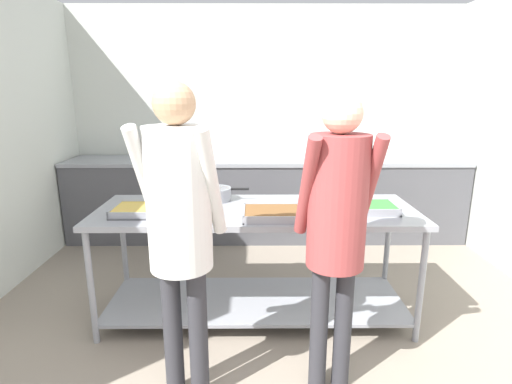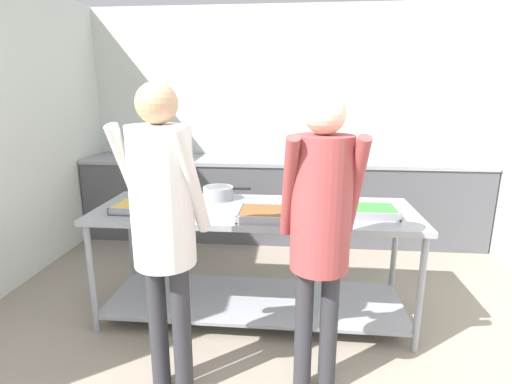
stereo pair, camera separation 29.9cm
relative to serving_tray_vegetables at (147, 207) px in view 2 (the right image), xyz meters
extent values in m
cube|color=silver|center=(0.89, 2.22, 0.44)|extent=(4.67, 0.06, 2.65)
cube|color=#4C4C51|center=(0.89, 1.85, -0.44)|extent=(4.51, 0.62, 0.90)
cube|color=gray|center=(0.89, 1.85, 0.03)|extent=(4.51, 0.65, 0.04)
cube|color=black|center=(1.63, 1.85, 0.04)|extent=(0.54, 0.41, 0.02)
cube|color=gray|center=(0.77, 0.12, -0.05)|extent=(2.33, 0.80, 0.04)
cube|color=gray|center=(0.77, 0.12, -0.77)|extent=(2.25, 0.72, 0.02)
cylinder|color=gray|center=(-0.35, -0.23, -0.48)|extent=(0.04, 0.04, 0.82)
cylinder|color=gray|center=(1.88, -0.23, -0.48)|extent=(0.04, 0.04, 0.82)
cylinder|color=gray|center=(-0.35, 0.47, -0.48)|extent=(0.04, 0.04, 0.82)
cylinder|color=gray|center=(1.88, 0.47, -0.48)|extent=(0.04, 0.04, 0.82)
cube|color=gray|center=(0.00, 0.00, -0.02)|extent=(0.45, 0.31, 0.01)
cube|color=gold|center=(0.00, 0.00, 0.01)|extent=(0.43, 0.28, 0.04)
cube|color=gray|center=(0.00, -0.15, 0.00)|extent=(0.45, 0.01, 0.05)
cube|color=gray|center=(0.00, 0.15, 0.00)|extent=(0.45, 0.01, 0.05)
cube|color=gray|center=(-0.22, 0.00, 0.00)|extent=(0.01, 0.31, 0.05)
cube|color=gray|center=(0.22, 0.00, 0.00)|extent=(0.01, 0.31, 0.05)
cylinder|color=gray|center=(0.45, 0.35, 0.02)|extent=(0.24, 0.24, 0.10)
cylinder|color=brown|center=(0.45, 0.35, 0.07)|extent=(0.21, 0.21, 0.01)
cylinder|color=black|center=(0.64, 0.35, 0.06)|extent=(0.14, 0.02, 0.02)
cube|color=gray|center=(0.87, -0.09, -0.02)|extent=(0.40, 0.32, 0.01)
cube|color=brown|center=(0.87, -0.09, 0.01)|extent=(0.37, 0.30, 0.04)
cube|color=gray|center=(0.87, -0.24, 0.00)|extent=(0.40, 0.01, 0.05)
cube|color=gray|center=(0.87, 0.07, 0.00)|extent=(0.40, 0.01, 0.05)
cube|color=gray|center=(0.68, -0.09, 0.00)|extent=(0.01, 0.32, 0.05)
cube|color=gray|center=(1.07, -0.09, 0.00)|extent=(0.01, 0.32, 0.05)
cylinder|color=white|center=(1.24, 0.08, -0.02)|extent=(0.26, 0.26, 0.01)
cylinder|color=white|center=(1.24, 0.08, -0.01)|extent=(0.25, 0.25, 0.01)
cylinder|color=white|center=(1.24, 0.08, 0.00)|extent=(0.25, 0.25, 0.01)
cylinder|color=white|center=(1.24, 0.08, 0.02)|extent=(0.25, 0.25, 0.01)
cylinder|color=white|center=(1.24, 0.08, 0.03)|extent=(0.25, 0.25, 0.01)
cylinder|color=white|center=(1.24, 0.08, 0.04)|extent=(0.24, 0.24, 0.01)
cube|color=gray|center=(1.58, 0.05, -0.02)|extent=(0.36, 0.29, 0.01)
cube|color=#387A38|center=(1.58, 0.05, 0.01)|extent=(0.34, 0.26, 0.04)
cube|color=gray|center=(1.58, -0.09, 0.00)|extent=(0.36, 0.01, 0.05)
cube|color=gray|center=(1.58, 0.19, 0.00)|extent=(0.36, 0.01, 0.05)
cube|color=gray|center=(1.40, 0.05, 0.00)|extent=(0.01, 0.29, 0.05)
cube|color=gray|center=(1.75, 0.05, 0.00)|extent=(0.01, 0.29, 0.05)
cylinder|color=#2D2D33|center=(0.30, -0.71, -0.49)|extent=(0.11, 0.11, 0.80)
cylinder|color=#2D2D33|center=(0.44, -0.74, -0.49)|extent=(0.11, 0.11, 0.80)
cylinder|color=silver|center=(0.20, -0.69, 0.37)|extent=(0.13, 0.34, 0.60)
cylinder|color=silver|center=(0.54, -0.76, 0.37)|extent=(0.13, 0.34, 0.60)
cylinder|color=silver|center=(0.37, -0.73, 0.28)|extent=(0.33, 0.33, 0.74)
sphere|color=tan|center=(0.37, -0.73, 0.75)|extent=(0.21, 0.21, 0.21)
cylinder|color=#2D2D33|center=(1.12, -0.66, -0.50)|extent=(0.10, 0.10, 0.77)
cylinder|color=#2D2D33|center=(1.26, -0.65, -0.50)|extent=(0.10, 0.10, 0.77)
cylinder|color=#993D3D|center=(1.02, -0.67, 0.33)|extent=(0.11, 0.33, 0.58)
cylinder|color=#993D3D|center=(1.36, -0.64, 0.33)|extent=(0.11, 0.33, 0.58)
cylinder|color=#993D3D|center=(1.19, -0.65, 0.24)|extent=(0.31, 0.31, 0.71)
sphere|color=beige|center=(1.19, -0.65, 0.70)|extent=(0.21, 0.21, 0.21)
cylinder|color=silver|center=(-0.32, 1.91, 0.12)|extent=(0.08, 0.08, 0.15)
cone|color=silver|center=(-0.32, 1.91, 0.23)|extent=(0.07, 0.07, 0.06)
cylinder|color=black|center=(-0.32, 1.91, 0.27)|extent=(0.03, 0.03, 0.02)
camera|label=1|loc=(0.75, -2.68, 0.82)|focal=28.00mm
camera|label=2|loc=(1.05, -2.66, 0.82)|focal=28.00mm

